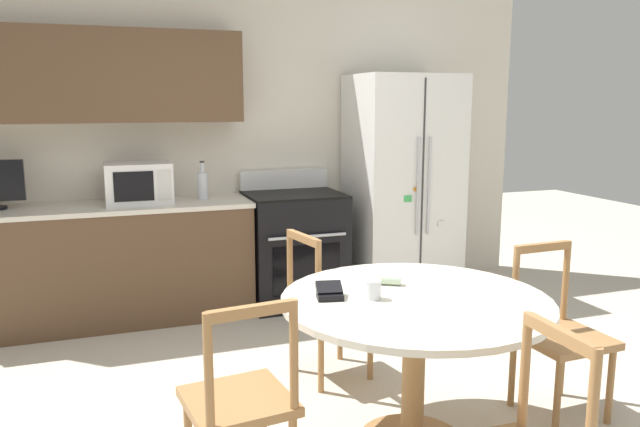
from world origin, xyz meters
TOP-DOWN VIEW (x-y plane):
  - back_wall at (-0.30, 2.59)m, footprint 5.20×0.44m
  - kitchen_counter at (-1.13, 2.29)m, footprint 2.16×0.64m
  - refrigerator at (1.30, 2.22)m, footprint 0.86×0.74m
  - oven_range at (0.33, 2.26)m, footprint 0.76×0.68m
  - microwave at (-0.88, 2.28)m, footprint 0.48×0.38m
  - counter_bottle at (-0.39, 2.32)m, footprint 0.08×0.08m
  - dining_table at (0.21, -0.05)m, footprint 1.27×1.27m
  - dining_chair_right at (1.09, -0.01)m, footprint 0.43×0.43m
  - dining_chair_far at (0.09, 0.82)m, footprint 0.49×0.49m
  - dining_chair_left at (-0.66, -0.19)m, footprint 0.47×0.47m
  - candle_glass at (0.01, 0.00)m, footprint 0.08×0.08m
  - folded_napkin at (0.17, 0.19)m, footprint 0.16×0.12m
  - wallet at (-0.17, 0.08)m, footprint 0.14×0.15m

SIDE VIEW (x-z plane):
  - dining_chair_right at x=1.09m, z-range -0.02..0.89m
  - dining_chair_far at x=0.09m, z-range -0.02..0.89m
  - dining_chair_left at x=-0.66m, z-range -0.02..0.89m
  - kitchen_counter at x=-1.13m, z-range 0.00..0.90m
  - oven_range at x=0.33m, z-range -0.07..1.01m
  - dining_table at x=0.21m, z-range 0.24..0.99m
  - folded_napkin at x=0.17m, z-range 0.75..0.80m
  - wallet at x=-0.17m, z-range 0.74..0.81m
  - candle_glass at x=0.01m, z-range 0.74..0.83m
  - refrigerator at x=1.30m, z-range 0.00..1.88m
  - counter_bottle at x=-0.39m, z-range 0.86..1.16m
  - microwave at x=-0.88m, z-range 0.90..1.21m
  - back_wall at x=-0.30m, z-range 0.14..2.74m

